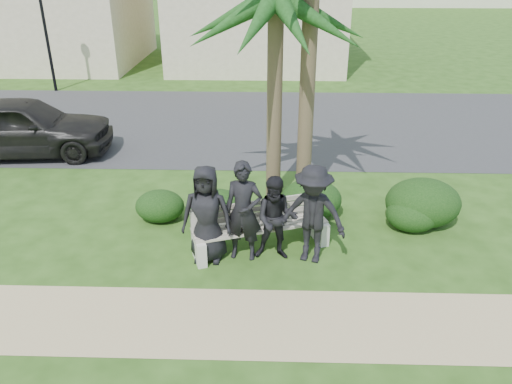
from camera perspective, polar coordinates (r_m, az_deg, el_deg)
ground at (r=9.26m, az=3.21°, el=-7.47°), size 160.00×160.00×0.00m
footpath at (r=7.81m, az=3.49°, el=-14.71°), size 30.00×1.60×0.01m
asphalt_street at (r=16.54m, az=2.65°, el=7.87°), size 160.00×8.00×0.01m
street_lamp at (r=21.69m, az=-23.20°, el=18.19°), size 0.36×0.36×4.29m
park_bench at (r=9.30m, az=0.61°, el=-4.35°), size 2.71×1.38×0.89m
man_a at (r=8.81m, az=-5.66°, el=-2.54°), size 0.93×0.65×1.82m
man_b at (r=8.81m, az=-1.45°, el=-2.25°), size 0.73×0.52×1.86m
man_c at (r=8.85m, az=2.34°, el=-3.09°), size 0.80×0.63×1.60m
man_d at (r=8.78m, az=6.48°, el=-2.57°), size 1.34×1.01×1.85m
hedge_a at (r=10.53m, az=-10.94°, el=-1.48°), size 1.01×0.84×0.66m
hedge_c at (r=10.13m, az=-4.43°, el=-1.82°), size 1.20×0.99×0.79m
hedge_d at (r=10.51m, az=6.34°, el=-0.70°), size 1.27×1.05×0.83m
hedge_e at (r=10.47m, az=17.48°, el=-2.33°), size 1.06×0.88×0.69m
hedge_f at (r=10.69m, az=18.56°, el=-1.00°), size 1.51×1.25×0.99m
palm_left at (r=10.26m, az=2.31°, el=20.81°), size 3.00×3.00×5.14m
car_a at (r=15.01m, az=-25.16°, el=6.78°), size 4.87×2.33×1.61m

